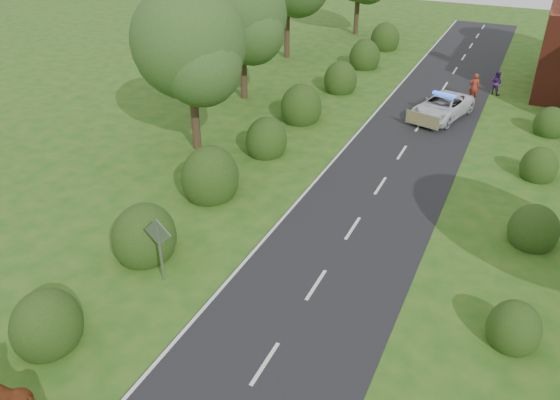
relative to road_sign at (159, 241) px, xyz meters
The scene contains 12 objects.
ground 5.63m from the road_sign, 21.80° to the right, with size 120.00×120.00×0.00m, color #215515.
road 14.03m from the road_sign, 68.96° to the left, with size 6.00×70.00×0.02m, color black.
road_markings 11.56m from the road_sign, 72.72° to the left, with size 4.96×70.00×0.01m.
hedgerow_left 9.85m from the road_sign, 98.87° to the left, with size 2.75×50.41×3.00m.
hedgerow_right 14.85m from the road_sign, 38.46° to the left, with size 2.10×45.78×2.10m.
tree_left_a 11.55m from the road_sign, 115.73° to the left, with size 5.74×5.60×8.38m.
tree_left_b 19.22m from the road_sign, 109.29° to the left, with size 5.74×5.60×8.07m.
road_sign is the anchor object (origin of this frame).
cow 6.42m from the road_sign, 89.41° to the right, with size 1.08×2.04×1.45m, color brown.
police_van 20.75m from the road_sign, 73.60° to the left, with size 3.45×5.37×1.52m.
pedestrian_red 24.95m from the road_sign, 73.44° to the left, with size 0.64×0.42×1.76m, color maroon.
pedestrian_purple 27.02m from the road_sign, 72.14° to the left, with size 0.77×0.60×1.58m, color #411D63.
Camera 1 is at (5.23, -10.11, 12.14)m, focal length 35.00 mm.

